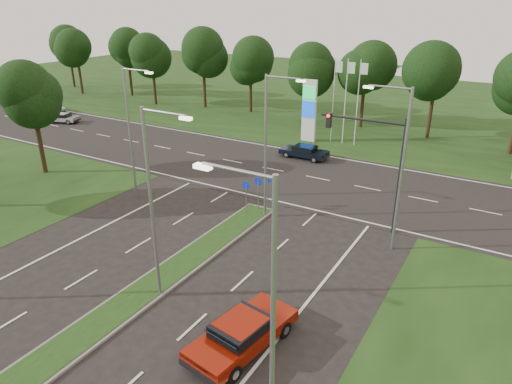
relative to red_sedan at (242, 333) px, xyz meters
The scene contains 18 objects.
ground 7.87m from the red_sedan, 139.88° to the right, with size 160.00×160.00×0.00m, color black.
verge_far 50.31m from the red_sedan, 96.85° to the left, with size 160.00×50.00×0.02m, color #193311.
cross_road 19.89m from the red_sedan, 107.56° to the left, with size 160.00×12.00×0.02m, color black.
median_kerb 6.12m from the red_sedan, behind, with size 2.00×26.00×0.12m, color slate.
streetlight_median_near 6.70m from the red_sedan, 169.26° to the left, with size 2.53×0.22×9.00m.
streetlight_median_far 12.80m from the red_sedan, 114.53° to the left, with size 2.53×0.22×9.00m.
streetlight_left_far 17.42m from the red_sedan, 147.96° to the left, with size 2.53×0.22×9.00m.
streetlight_right_far 12.11m from the red_sedan, 75.64° to the left, with size 2.53×0.22×9.00m.
streetlight_right_near 6.01m from the red_sedan, 47.44° to the right, with size 2.53×0.22×9.00m.
traffic_signal 13.58m from the red_sedan, 84.73° to the left, with size 5.10×0.42×7.00m.
median_signs 12.87m from the red_sedan, 117.85° to the left, with size 1.16×1.76×2.38m.
gas_pylon 29.76m from the red_sedan, 109.26° to the left, with size 5.80×1.26×8.00m.
tree_left_far 26.05m from the red_sedan, 159.61° to the left, with size 5.20×5.20×8.86m.
treeline_far 35.90m from the red_sedan, 99.59° to the left, with size 6.00×6.00×9.90m.
red_sedan is the anchor object (origin of this frame).
navy_sedan 24.32m from the red_sedan, 109.37° to the left, with size 4.16×1.74×1.14m.
far_car_a 42.32m from the red_sedan, 151.27° to the left, with size 4.03×2.78×1.07m.
far_car_b 48.47m from the red_sedan, 151.13° to the left, with size 4.02×2.84×1.07m.
Camera 1 is at (13.86, -7.11, 12.89)m, focal length 32.00 mm.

